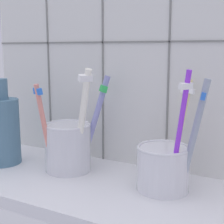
% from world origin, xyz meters
% --- Properties ---
extents(counter_slab, '(0.64, 0.22, 0.02)m').
position_xyz_m(counter_slab, '(0.00, 0.00, 0.01)').
color(counter_slab, silver).
rests_on(counter_slab, ground).
extents(tile_wall_back, '(0.64, 0.02, 0.45)m').
position_xyz_m(tile_wall_back, '(0.00, 0.12, 0.23)').
color(tile_wall_back, silver).
rests_on(tile_wall_back, ground).
extents(toothbrush_cup_left, '(0.11, 0.11, 0.18)m').
position_xyz_m(toothbrush_cup_left, '(-0.09, 0.03, 0.07)').
color(toothbrush_cup_left, silver).
rests_on(toothbrush_cup_left, counter_slab).
extents(toothbrush_cup_right, '(0.11, 0.11, 0.19)m').
position_xyz_m(toothbrush_cup_right, '(0.09, 0.03, 0.06)').
color(toothbrush_cup_right, silver).
rests_on(toothbrush_cup_right, counter_slab).
extents(ceramic_vase, '(0.07, 0.07, 0.16)m').
position_xyz_m(ceramic_vase, '(-0.22, 0.00, 0.09)').
color(ceramic_vase, slate).
rests_on(ceramic_vase, counter_slab).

